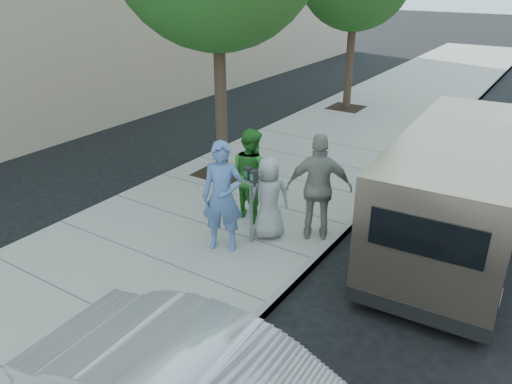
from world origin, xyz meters
TOP-DOWN VIEW (x-y plane):
  - ground at (0.00, 0.00)m, footprint 120.00×120.00m
  - sidewalk at (-1.00, 0.00)m, footprint 5.00×60.00m
  - curb_face at (1.44, 0.00)m, footprint 0.12×60.00m
  - parking_meter at (0.21, -0.12)m, footprint 0.32×0.20m
  - van at (3.29, 2.03)m, footprint 2.27×6.08m
  - person_officer at (-0.12, -0.52)m, footprint 0.87×0.74m
  - person_green_shirt at (-0.40, 0.80)m, footprint 1.06×0.92m
  - person_gray_shirt at (0.34, 0.27)m, footprint 0.91×0.89m
  - person_striped_polo at (1.13, 0.73)m, footprint 1.29×0.98m

SIDE VIEW (x-z plane):
  - ground at x=0.00m, z-range 0.00..0.00m
  - sidewalk at x=-1.00m, z-range 0.00..0.15m
  - curb_face at x=1.44m, z-range -0.01..0.15m
  - person_gray_shirt at x=0.34m, z-range 0.15..1.74m
  - person_green_shirt at x=-0.40m, z-range 0.15..2.01m
  - person_officer at x=-0.12m, z-range 0.15..2.16m
  - person_striped_polo at x=1.13m, z-range 0.15..2.18m
  - van at x=3.29m, z-range 0.07..2.29m
  - parking_meter at x=0.21m, z-range 0.48..1.95m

